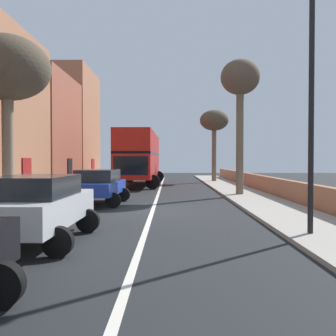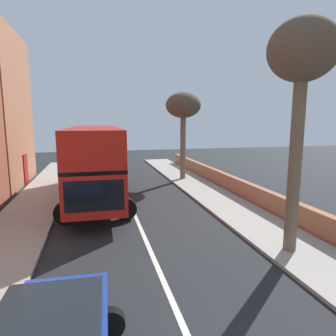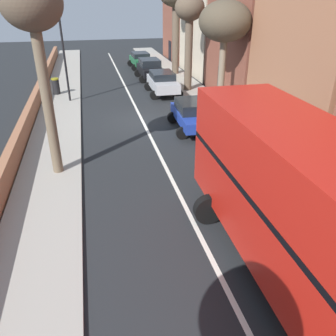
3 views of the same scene
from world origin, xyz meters
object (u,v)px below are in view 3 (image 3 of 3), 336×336
object	(u,v)px
double_decker_bus	(330,230)
litter_bin_right	(56,86)
parked_car_black_left_3	(150,68)
parked_car_silver_left_1	(163,82)
parked_car_blue_left_2	(193,114)
lamppost_right	(63,45)
street_tree_left_0	(189,16)
parked_car_green_left_0	(141,59)
street_tree_left_4	(225,23)
street_tree_right_3	(33,13)

from	to	relation	value
double_decker_bus	litter_bin_right	size ratio (longest dim) A/B	9.92
parked_car_black_left_3	litter_bin_right	size ratio (longest dim) A/B	3.49
parked_car_silver_left_1	double_decker_bus	bearing A→B (deg)	87.74
parked_car_blue_left_2	lamppost_right	world-z (taller)	lamppost_right
street_tree_left_0	lamppost_right	distance (m)	9.12
double_decker_bus	parked_car_green_left_0	xyz separation A→B (m)	(-0.80, -30.75, -1.47)
litter_bin_right	street_tree_left_0	bearing A→B (deg)	174.99
parked_car_silver_left_1	street_tree_left_0	xyz separation A→B (m)	(-2.10, -0.50, 4.42)
street_tree_left_0	street_tree_left_4	distance (m)	5.27
street_tree_left_4	lamppost_right	size ratio (longest dim) A/B	1.02
double_decker_bus	parked_car_silver_left_1	world-z (taller)	double_decker_bus
parked_car_silver_left_1	parked_car_black_left_3	world-z (taller)	parked_car_black_left_3
lamppost_right	parked_car_blue_left_2	bearing A→B (deg)	133.80
parked_car_green_left_0	street_tree_right_3	size ratio (longest dim) A/B	0.55
double_decker_bus	street_tree_left_0	distance (m)	21.17
litter_bin_right	street_tree_right_3	bearing A→B (deg)	93.38
parked_car_green_left_0	street_tree_left_0	xyz separation A→B (m)	(-2.11, 10.00, 4.48)
parked_car_silver_left_1	litter_bin_right	world-z (taller)	parked_car_silver_left_1
parked_car_blue_left_2	street_tree_left_4	bearing A→B (deg)	-132.12
street_tree_right_3	street_tree_left_0	bearing A→B (deg)	-127.03
parked_car_black_left_3	litter_bin_right	xyz separation A→B (m)	(7.80, 3.85, -0.26)
parked_car_silver_left_1	street_tree_right_3	bearing A→B (deg)	58.79
street_tree_right_3	litter_bin_right	size ratio (longest dim) A/B	6.35
litter_bin_right	parked_car_blue_left_2	bearing A→B (deg)	130.48
parked_car_silver_left_1	street_tree_right_3	world-z (taller)	street_tree_right_3
parked_car_blue_left_2	street_tree_left_4	distance (m)	5.99
street_tree_right_3	street_tree_left_4	world-z (taller)	street_tree_right_3
parked_car_silver_left_1	parked_car_blue_left_2	distance (m)	7.77
parked_car_black_left_3	litter_bin_right	distance (m)	8.70
double_decker_bus	parked_car_blue_left_2	size ratio (longest dim) A/B	2.78
parked_car_black_left_3	street_tree_left_4	xyz separation A→B (m)	(-2.76, 9.95, 4.29)
lamppost_right	litter_bin_right	world-z (taller)	lamppost_right
parked_car_green_left_0	parked_car_blue_left_2	world-z (taller)	parked_car_blue_left_2
parked_car_blue_left_2	litter_bin_right	distance (m)	12.02
parked_car_silver_left_1	litter_bin_right	bearing A→B (deg)	-9.98
street_tree_right_3	street_tree_left_4	bearing A→B (deg)	-144.88
street_tree_left_0	parked_car_silver_left_1	bearing A→B (deg)	13.46
street_tree_left_0	parked_car_green_left_0	bearing A→B (deg)	-78.10
double_decker_bus	parked_car_black_left_3	distance (m)	25.52
lamppost_right	litter_bin_right	size ratio (longest dim) A/B	5.43
double_decker_bus	street_tree_left_4	bearing A→B (deg)	-102.90
street_tree_left_4	litter_bin_right	size ratio (longest dim) A/B	5.52
parked_car_silver_left_1	parked_car_blue_left_2	bearing A→B (deg)	90.02
parked_car_silver_left_1	parked_car_black_left_3	size ratio (longest dim) A/B	1.06
parked_car_blue_left_2	lamppost_right	distance (m)	10.25
double_decker_bus	lamppost_right	size ratio (longest dim) A/B	1.83
parked_car_black_left_3	street_tree_left_4	world-z (taller)	street_tree_left_4
parked_car_silver_left_1	lamppost_right	size ratio (longest dim) A/B	0.68
parked_car_green_left_0	street_tree_left_0	size ratio (longest dim) A/B	0.61
parked_car_green_left_0	litter_bin_right	xyz separation A→B (m)	(7.80, 9.13, -0.18)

